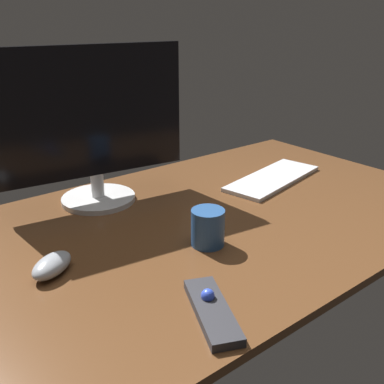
{
  "coord_description": "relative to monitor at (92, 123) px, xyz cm",
  "views": [
    {
      "loc": [
        -69.62,
        -80.61,
        51.96
      ],
      "look_at": [
        -2.32,
        4.83,
        8.0
      ],
      "focal_mm": 41.91,
      "sensor_mm": 36.0,
      "label": 1
    }
  ],
  "objects": [
    {
      "name": "desk",
      "position": [
        18.09,
        -27.65,
        -23.59
      ],
      "size": [
        140.0,
        84.0,
        2.0
      ],
      "primitive_type": "cube",
      "color": "brown",
      "rests_on": "ground"
    },
    {
      "name": "monitor",
      "position": [
        0.0,
        0.0,
        0.0
      ],
      "size": [
        51.15,
        20.56,
        42.47
      ],
      "rotation": [
        0.0,
        0.0,
        -0.13
      ],
      "color": "silver",
      "rests_on": "desk"
    },
    {
      "name": "keyboard",
      "position": [
        51.44,
        -19.11,
        -21.99
      ],
      "size": [
        39.06,
        20.68,
        1.2
      ],
      "primitive_type": "cube",
      "rotation": [
        0.0,
        0.0,
        0.2
      ],
      "color": "silver",
      "rests_on": "desk"
    },
    {
      "name": "computer_mouse",
      "position": [
        -25.13,
        -28.56,
        -20.66
      ],
      "size": [
        12.01,
        10.59,
        3.85
      ],
      "primitive_type": "ellipsoid",
      "rotation": [
        0.0,
        0.0,
        0.57
      ],
      "color": "#999EA5",
      "rests_on": "desk"
    },
    {
      "name": "media_remote",
      "position": [
        -8.14,
        -58.84,
        -21.63
      ],
      "size": [
        12.9,
        19.61,
        3.42
      ],
      "rotation": [
        0.0,
        0.0,
        1.16
      ],
      "color": "#2D2D33",
      "rests_on": "desk"
    },
    {
      "name": "coffee_mug",
      "position": [
        7.85,
        -38.7,
        -18.28
      ],
      "size": [
        7.69,
        7.69,
        8.61
      ],
      "primitive_type": "cylinder",
      "color": "#28518C",
      "rests_on": "desk"
    }
  ]
}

